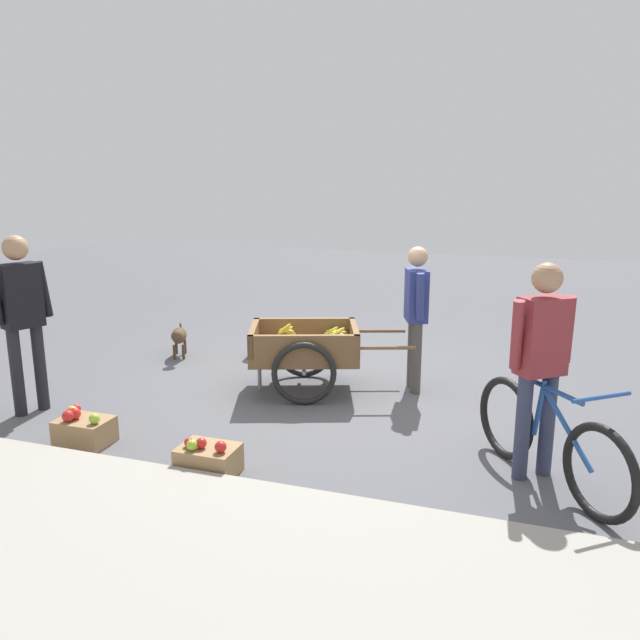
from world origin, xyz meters
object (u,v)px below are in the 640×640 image
at_px(vendor_person, 416,307).
at_px(dog, 179,336).
at_px(apple_crate, 84,429).
at_px(fruit_cart, 305,350).
at_px(bystander_person, 22,308).
at_px(cyclist_person, 541,352).
at_px(bicycle, 548,440).
at_px(plastic_bucket, 257,346).
at_px(mixed_fruit_crate, 208,459).

relative_size(vendor_person, dog, 2.44).
height_order(dog, apple_crate, dog).
distance_m(fruit_cart, bystander_person, 2.73).
distance_m(fruit_cart, cyclist_person, 2.66).
xyz_separation_m(dog, apple_crate, (-0.58, 2.51, -0.14)).
distance_m(vendor_person, apple_crate, 3.36).
relative_size(fruit_cart, bicycle, 1.35).
bearing_deg(dog, fruit_cart, 161.27).
xyz_separation_m(vendor_person, plastic_bucket, (2.07, -0.60, -0.76)).
xyz_separation_m(cyclist_person, plastic_bucket, (3.26, -2.26, -0.83)).
relative_size(vendor_person, mixed_fruit_crate, 3.43).
relative_size(fruit_cart, plastic_bucket, 6.55).
height_order(dog, plastic_bucket, dog).
xyz_separation_m(vendor_person, dog, (2.97, -0.26, -0.62)).
distance_m(vendor_person, mixed_fruit_crate, 2.77).
bearing_deg(fruit_cart, plastic_bucket, -44.39).
bearing_deg(cyclist_person, apple_crate, 9.33).
bearing_deg(mixed_fruit_crate, bystander_person, -15.45).
relative_size(dog, plastic_bucket, 2.24).
relative_size(apple_crate, bystander_person, 0.26).
bearing_deg(cyclist_person, bystander_person, 1.75).
bearing_deg(mixed_fruit_crate, plastic_bucket, -72.53).
xyz_separation_m(plastic_bucket, bystander_person, (1.27, 2.40, 0.88)).
height_order(bicycle, cyclist_person, cyclist_person).
relative_size(bicycle, plastic_bucket, 4.85).
bearing_deg(mixed_fruit_crate, fruit_cart, -91.34).
distance_m(vendor_person, bystander_person, 3.79).
height_order(plastic_bucket, bystander_person, bystander_person).
height_order(plastic_bucket, mixed_fruit_crate, mixed_fruit_crate).
bearing_deg(bystander_person, bicycle, -179.76).
distance_m(bicycle, apple_crate, 3.71).
xyz_separation_m(apple_crate, mixed_fruit_crate, (-1.26, 0.16, -0.01)).
bearing_deg(plastic_bucket, bicycle, 144.72).
distance_m(fruit_cart, dog, 2.00).
height_order(cyclist_person, bystander_person, bystander_person).
distance_m(vendor_person, dog, 3.04).
relative_size(plastic_bucket, bystander_person, 0.16).
bearing_deg(mixed_fruit_crate, apple_crate, -7.36).
xyz_separation_m(cyclist_person, bystander_person, (4.53, 0.14, 0.05)).
xyz_separation_m(bicycle, apple_crate, (3.67, 0.47, -0.22)).
xyz_separation_m(vendor_person, bystander_person, (3.34, 1.80, 0.12)).
xyz_separation_m(vendor_person, mixed_fruit_crate, (1.12, 2.41, -0.77)).
xyz_separation_m(cyclist_person, mixed_fruit_crate, (2.32, 0.75, -0.85)).
bearing_deg(bicycle, cyclist_person, -51.71).
bearing_deg(fruit_cart, bicycle, 149.32).
relative_size(bicycle, mixed_fruit_crate, 3.05).
relative_size(mixed_fruit_crate, bystander_person, 0.26).
bearing_deg(apple_crate, plastic_bucket, -96.27).
height_order(bicycle, plastic_bucket, bicycle).
xyz_separation_m(bicycle, dog, (4.25, -2.04, -0.08)).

